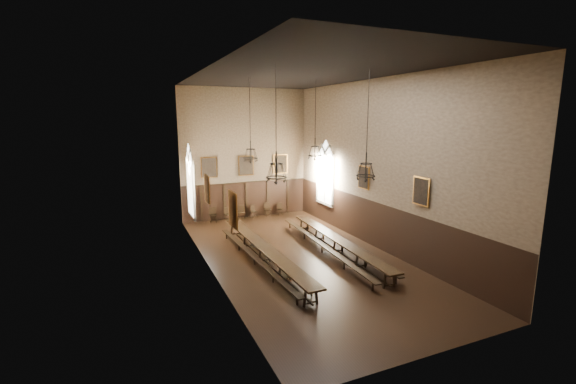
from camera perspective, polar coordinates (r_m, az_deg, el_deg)
floor at (r=19.83m, az=1.80°, el=-9.68°), size 9.00×18.00×0.02m
ceiling at (r=18.68m, az=1.97°, el=17.20°), size 9.00×18.00×0.02m
wall_back at (r=27.09m, az=-6.35°, el=5.62°), size 9.00×0.02×9.00m
wall_front at (r=11.39m, az=21.72°, el=-2.33°), size 9.00×0.02×9.00m
wall_left at (r=17.30m, az=-11.75°, el=2.50°), size 0.02×18.00×9.00m
wall_right at (r=21.05m, az=13.07°, el=3.91°), size 0.02×18.00×9.00m
wainscot_panelling at (r=19.42m, az=1.83°, el=-6.20°), size 9.00×18.00×2.50m
table_left at (r=19.03m, az=-3.51°, el=-9.22°), size 0.92×10.76×0.84m
table_right at (r=20.48m, az=7.42°, el=-7.90°), size 1.20×10.04×0.78m
bench_left_outer at (r=18.85m, az=-5.04°, el=-9.89°), size 0.70×9.87×0.44m
bench_left_inner at (r=19.30m, az=-2.34°, el=-9.41°), size 0.35×9.17×0.41m
bench_right_inner at (r=20.46m, az=5.06°, el=-8.13°), size 0.94×10.58×0.48m
bench_right_outer at (r=20.82m, az=8.11°, el=-7.93°), size 0.51×9.70×0.44m
chair_1 at (r=26.67m, az=-11.04°, el=-3.76°), size 0.50×0.50×1.02m
chair_2 at (r=26.92m, az=-8.87°, el=-3.62°), size 0.51×0.51×0.91m
chair_3 at (r=27.18m, az=-6.87°, el=-3.40°), size 0.51×0.51×0.95m
chair_4 at (r=27.54m, az=-5.10°, el=-3.21°), size 0.49×0.49×0.88m
chair_5 at (r=27.85m, az=-3.02°, el=-2.96°), size 0.46×0.46×0.99m
chair_6 at (r=28.11m, az=-1.20°, el=-2.90°), size 0.42×0.42×0.87m
chandelier_back_left at (r=20.33m, az=-5.56°, el=5.86°), size 0.75×0.75×4.26m
chandelier_back_right at (r=21.55m, az=4.01°, el=6.17°), size 0.80×0.80×4.24m
chandelier_front_left at (r=15.43m, az=-1.74°, el=3.28°), size 0.85×0.85×4.54m
chandelier_front_right at (r=17.04m, az=11.46°, el=3.40°), size 0.83×0.83×4.66m
portrait_back_0 at (r=26.41m, az=-11.63°, el=3.58°), size 1.10×0.12×1.40m
portrait_back_1 at (r=27.05m, az=-6.23°, el=3.91°), size 1.10×0.12×1.40m
portrait_back_2 at (r=27.93m, az=-1.12°, el=4.19°), size 1.10×0.12×1.40m
portrait_left_0 at (r=18.42m, az=-11.91°, el=0.47°), size 0.12×1.00×1.30m
portrait_left_1 at (r=14.12m, az=-8.16°, el=-2.54°), size 0.12×1.00×1.30m
portrait_right_0 at (r=21.88m, az=11.16°, el=2.12°), size 0.12×1.00×1.30m
portrait_right_1 at (r=18.42m, az=19.11°, el=0.10°), size 0.12×1.00×1.30m
window_right at (r=25.73m, az=5.54°, el=2.89°), size 0.20×2.20×4.60m
window_left at (r=22.83m, az=-14.32°, el=1.59°), size 0.20×2.20×4.60m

